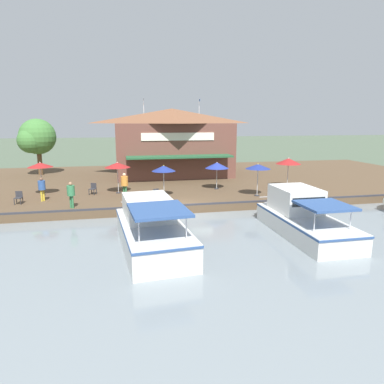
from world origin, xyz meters
TOP-DOWN VIEW (x-y plane):
  - ground_plane at (0.00, 0.00)m, footprint 220.00×220.00m
  - quay_deck at (-11.00, 0.00)m, footprint 22.00×56.00m
  - quay_edge_fender at (-0.10, 0.00)m, footprint 0.20×50.40m
  - waterfront_restaurant at (-13.42, 1.55)m, footprint 9.45×11.71m
  - patio_umbrella_far_corner at (-5.04, -3.90)m, footprint 1.93×1.93m
  - patio_umbrella_near_quay_edge at (-4.43, 9.80)m, footprint 2.02×2.02m
  - patio_umbrella_back_row at (-3.00, -0.64)m, footprint 1.71×1.71m
  - patio_umbrella_mid_patio_right at (-5.38, -9.43)m, footprint 1.79×1.79m
  - patio_umbrella_by_entrance at (-5.07, 3.92)m, footprint 1.89×1.89m
  - patio_umbrella_mid_patio_left at (-1.96, 6.13)m, footprint 1.82×1.82m
  - cafe_chair_beside_entrance at (-1.76, -1.29)m, footprint 0.58×0.58m
  - cafe_chair_under_first_umbrella at (-2.81, -10.39)m, footprint 0.48×0.48m
  - cafe_chair_back_row_seat at (-4.95, -5.77)m, footprint 0.58×0.58m
  - person_near_entrance at (-0.92, -6.78)m, footprint 0.48×0.48m
  - person_mid_patio at (-3.43, -3.43)m, footprint 0.50×0.50m
  - person_at_quay_edge at (-3.36, -9.01)m, footprint 0.47×0.47m
  - motorboat_nearest_quay at (4.60, 5.84)m, footprint 8.04×2.72m
  - motorboat_second_along at (5.01, -2.35)m, footprint 8.09×3.43m
  - tree_upstream_bank at (-15.71, -11.88)m, footprint 3.73×3.55m
  - tree_behind_restaurant at (-17.51, -2.36)m, footprint 3.75×3.57m

SIDE VIEW (x-z plane):
  - ground_plane at x=0.00m, z-range 0.00..0.00m
  - quay_deck at x=-11.00m, z-range 0.00..0.60m
  - quay_edge_fender at x=-0.10m, z-range 0.60..0.70m
  - motorboat_nearest_quay at x=4.60m, z-range -0.27..2.08m
  - motorboat_second_along at x=5.01m, z-range -0.22..2.14m
  - cafe_chair_beside_entrance at x=-1.76m, z-range 0.65..1.50m
  - cafe_chair_under_first_umbrella at x=-2.81m, z-range 0.65..1.50m
  - cafe_chair_back_row_seat at x=-4.95m, z-range 0.65..1.50m
  - person_at_quay_edge at x=-3.36m, z-range 0.81..2.46m
  - person_near_entrance at x=-0.92m, z-range 0.81..2.50m
  - person_mid_patio at x=-3.43m, z-range 0.84..2.61m
  - patio_umbrella_by_entrance at x=-5.07m, z-range 1.43..3.63m
  - patio_umbrella_back_row at x=-3.00m, z-range 1.52..3.86m
  - patio_umbrella_far_corner at x=-5.04m, z-range 1.56..3.96m
  - patio_umbrella_mid_patio_left at x=-1.96m, z-range 1.57..3.98m
  - patio_umbrella_near_quay_edge at x=-4.43m, z-range 1.56..4.05m
  - patio_umbrella_mid_patio_right at x=-5.38m, z-range 1.62..4.11m
  - waterfront_restaurant at x=-13.42m, z-range 0.16..7.79m
  - tree_upstream_bank at x=-15.71m, z-range 1.54..7.20m
  - tree_behind_restaurant at x=-17.51m, z-range 1.60..7.39m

